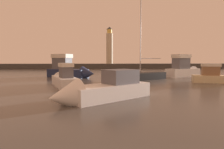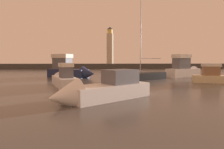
{
  "view_description": "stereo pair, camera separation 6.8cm",
  "coord_description": "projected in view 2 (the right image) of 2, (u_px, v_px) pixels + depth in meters",
  "views": [
    {
      "loc": [
        -0.67,
        -1.79,
        2.94
      ],
      "look_at": [
        0.74,
        19.65,
        1.29
      ],
      "focal_mm": 30.35,
      "sensor_mm": 36.0,
      "label": 1
    },
    {
      "loc": [
        -0.6,
        -1.79,
        2.94
      ],
      "look_at": [
        0.74,
        19.65,
        1.29
      ],
      "focal_mm": 30.35,
      "sensor_mm": 36.0,
      "label": 2
    }
  ],
  "objects": [
    {
      "name": "motorboat_0",
      "position": [
        71.0,
        70.0,
        31.87
      ],
      "size": [
        8.78,
        6.32,
        4.33
      ],
      "color": "#1E284C",
      "rests_on": "ground_plane"
    },
    {
      "name": "lighthouse",
      "position": [
        110.0,
        46.0,
        64.23
      ],
      "size": [
        2.24,
        2.24,
        12.41
      ],
      "color": "beige",
      "rests_on": "breakwater"
    },
    {
      "name": "ground_plane",
      "position": [
        104.0,
        77.0,
        33.35
      ],
      "size": [
        220.0,
        220.0,
        0.0
      ],
      "primitive_type": "plane",
      "color": "#4C4742"
    },
    {
      "name": "motorboat_4",
      "position": [
        99.0,
        90.0,
        13.78
      ],
      "size": [
        7.9,
        6.52,
        2.69
      ],
      "color": "white",
      "rests_on": "ground_plane"
    },
    {
      "name": "breakwater",
      "position": [
        102.0,
        66.0,
        64.58
      ],
      "size": [
        91.42,
        4.48,
        1.68
      ],
      "primitive_type": "cube",
      "color": "#423F3D",
      "rests_on": "ground_plane"
    },
    {
      "name": "sailboat_moored",
      "position": [
        144.0,
        76.0,
        28.08
      ],
      "size": [
        7.76,
        5.79,
        12.86
      ],
      "color": "black",
      "rests_on": "ground_plane"
    },
    {
      "name": "motorboat_3",
      "position": [
        63.0,
        79.0,
        21.55
      ],
      "size": [
        4.45,
        7.49,
        2.93
      ],
      "color": "white",
      "rests_on": "ground_plane"
    },
    {
      "name": "motorboat_1",
      "position": [
        220.0,
        77.0,
        24.31
      ],
      "size": [
        6.64,
        3.66,
        2.79
      ],
      "color": "beige",
      "rests_on": "ground_plane"
    },
    {
      "name": "motorboat_6",
      "position": [
        186.0,
        69.0,
        33.73
      ],
      "size": [
        8.32,
        5.76,
        4.16
      ],
      "color": "white",
      "rests_on": "ground_plane"
    }
  ]
}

